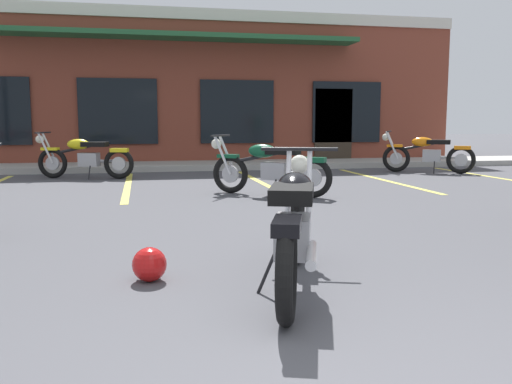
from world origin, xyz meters
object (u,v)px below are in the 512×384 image
motorcycle_black_cruiser (427,153)px  motorcycle_silver_naked (84,157)px  helmet_on_pavement (149,264)px  motorcycle_green_cafe_racer (269,167)px  motorcycle_foreground_classic (294,225)px

motorcycle_black_cruiser → motorcycle_silver_naked: size_ratio=0.91×
helmet_on_pavement → motorcycle_green_cafe_racer: bearing=66.4°
motorcycle_foreground_classic → motorcycle_silver_naked: (-2.23, 8.24, 0.00)m
motorcycle_silver_naked → motorcycle_green_cafe_racer: size_ratio=1.13×
motorcycle_green_cafe_racer → helmet_on_pavement: size_ratio=6.97×
motorcycle_green_cafe_racer → helmet_on_pavement: motorcycle_green_cafe_racer is taller
motorcycle_foreground_classic → motorcycle_silver_naked: size_ratio=1.00×
motorcycle_foreground_classic → motorcycle_black_cruiser: 9.65m
motorcycle_black_cruiser → helmet_on_pavement: bearing=-130.4°
motorcycle_foreground_classic → motorcycle_green_cafe_racer: same height
motorcycle_green_cafe_racer → motorcycle_black_cruiser: bearing=34.3°
motorcycle_black_cruiser → motorcycle_green_cafe_racer: same height
motorcycle_black_cruiser → motorcycle_silver_naked: bearing=177.9°
motorcycle_black_cruiser → motorcycle_green_cafe_racer: (-4.50, -3.07, 0.00)m
motorcycle_green_cafe_racer → motorcycle_silver_naked: bearing=133.6°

